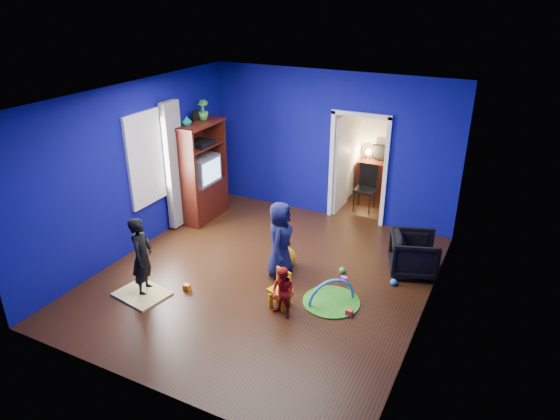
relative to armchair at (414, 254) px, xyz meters
The scene contains 33 objects.
floor 2.45m from the armchair, 149.76° to the right, with size 5.00×5.50×0.01m, color black.
ceiling 3.53m from the armchair, 149.76° to the right, with size 5.00×5.50×0.01m, color white.
wall_back 2.82m from the armchair, 144.00° to the left, with size 5.00×0.02×2.90m, color #090B6B.
wall_front 4.63m from the armchair, 117.85° to the right, with size 5.00×0.02×2.90m, color #090B6B.
wall_left 4.89m from the armchair, 165.10° to the right, with size 0.02×5.50×2.90m, color #090B6B.
wall_right 1.70m from the armchair, 71.90° to the right, with size 0.02×5.50×2.90m, color #090B6B.
alcove 2.97m from the armchair, 122.00° to the left, with size 1.00×1.75×2.50m, color silver, non-canonical shape.
armchair is the anchor object (origin of this frame).
child_black 4.28m from the armchair, 145.64° to the right, with size 0.45×0.30×1.24m, color black.
child_navy 2.19m from the armchair, 151.01° to the right, with size 0.63×0.41×1.28m, color #10153A.
toddler_red 2.44m from the armchair, 123.94° to the right, with size 0.38×0.29×0.78m, color red.
vase 4.64m from the armchair, behind, with size 0.17×0.17×0.18m, color #0C6167.
potted_plant 4.70m from the armchair, behind, with size 0.21×0.21×0.37m, color green.
tv_armoire 4.37m from the armchair, behind, with size 0.58×1.14×1.96m, color #371109.
crt_tv 4.34m from the armchair, behind, with size 0.46×0.70×0.54m, color silver.
yellow_blanket 4.34m from the armchair, 144.54° to the right, with size 0.75×0.60×0.03m, color #F2E07A.
hopper_ball 2.11m from the armchair, 157.65° to the right, with size 0.38×0.38×0.38m, color yellow.
kid_chair 2.37m from the armchair, 129.66° to the right, with size 0.28×0.28×0.50m, color yellow.
play_mat 1.68m from the armchair, 121.78° to the right, with size 0.85×0.85×0.02m, color green.
toy_arch 1.68m from the armchair, 121.78° to the right, with size 0.76×0.76×0.05m, color #3F8CD8.
window_left 4.82m from the armchair, 169.21° to the right, with size 0.03×0.95×1.55m, color white.
curtain 4.57m from the armchair, behind, with size 0.14×0.42×2.40m, color slate.
doorway 2.26m from the armchair, 134.51° to the left, with size 1.16×0.10×2.10m, color white.
study_desk 3.39m from the armchair, 116.29° to the left, with size 0.88×0.44×0.75m, color #3D140A.
desk_monitor 3.55m from the armchair, 115.42° to the left, with size 0.40×0.05×0.32m, color black.
desk_lamp 3.62m from the armchair, 119.90° to the left, with size 0.14×0.14×0.14m, color #FFD88C.
folding_chair 2.56m from the armchair, 125.85° to the left, with size 0.40×0.40×0.92m, color black.
book_shelf 3.87m from the armchair, 115.49° to the left, with size 0.88×0.24×0.04m, color white.
toy_0 1.70m from the armchair, 108.15° to the right, with size 0.10×0.08×0.10m, color #E04D25.
toy_1 0.61m from the armchair, 107.66° to the right, with size 0.11×0.11×0.11m, color #257CD6.
toy_2 3.66m from the armchair, 144.93° to the right, with size 0.10×0.08×0.10m, color orange.
toy_3 1.18m from the armchair, 151.87° to the right, with size 0.11×0.11×0.11m, color green.
toy_4 1.23m from the armchair, 138.19° to the right, with size 0.10×0.08×0.10m, color #D550D5.
Camera 1 is at (3.33, -6.06, 4.31)m, focal length 32.00 mm.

